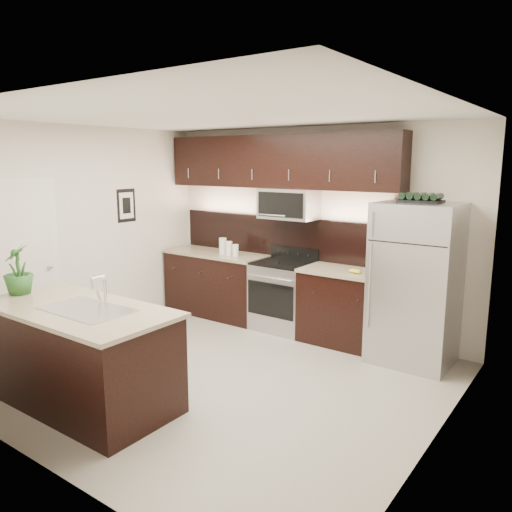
# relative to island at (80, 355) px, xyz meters

# --- Properties ---
(ground) EXTENTS (4.50, 4.50, 0.00)m
(ground) POSITION_rel_island_xyz_m (0.66, 1.20, -0.47)
(ground) COLOR gray
(ground) RESTS_ON ground
(room_walls) EXTENTS (4.52, 4.02, 2.71)m
(room_walls) POSITION_rel_island_xyz_m (0.55, 1.16, 1.22)
(room_walls) COLOR beige
(room_walls) RESTS_ON ground
(counter_run) EXTENTS (3.51, 0.65, 0.94)m
(counter_run) POSITION_rel_island_xyz_m (0.20, 2.89, -0.00)
(counter_run) COLOR black
(counter_run) RESTS_ON ground
(upper_fixtures) EXTENTS (3.49, 0.40, 1.66)m
(upper_fixtures) POSITION_rel_island_xyz_m (0.23, 3.04, 1.67)
(upper_fixtures) COLOR black
(upper_fixtures) RESTS_ON counter_run
(island) EXTENTS (1.96, 0.96, 0.94)m
(island) POSITION_rel_island_xyz_m (0.00, 0.00, 0.00)
(island) COLOR black
(island) RESTS_ON ground
(sink_faucet) EXTENTS (0.84, 0.50, 0.28)m
(sink_faucet) POSITION_rel_island_xyz_m (0.15, 0.01, 0.48)
(sink_faucet) COLOR silver
(sink_faucet) RESTS_ON island
(refrigerator) EXTENTS (0.87, 0.79, 1.81)m
(refrigerator) POSITION_rel_island_xyz_m (2.20, 2.83, 0.43)
(refrigerator) COLOR #B2B2B7
(refrigerator) RESTS_ON ground
(wine_rack) EXTENTS (0.45, 0.28, 0.10)m
(wine_rack) POSITION_rel_island_xyz_m (2.20, 2.83, 1.39)
(wine_rack) COLOR black
(wine_rack) RESTS_ON refrigerator
(plant) EXTENTS (0.37, 0.37, 0.50)m
(plant) POSITION_rel_island_xyz_m (-0.86, -0.06, 0.72)
(plant) COLOR #275923
(plant) RESTS_ON island
(canisters) EXTENTS (0.35, 0.13, 0.23)m
(canisters) POSITION_rel_island_xyz_m (-0.50, 2.83, 0.57)
(canisters) COLOR silver
(canisters) RESTS_ON counter_run
(french_press) EXTENTS (0.09, 0.09, 0.26)m
(french_press) POSITION_rel_island_xyz_m (1.83, 2.84, 0.56)
(french_press) COLOR silver
(french_press) RESTS_ON counter_run
(bananas) EXTENTS (0.18, 0.15, 0.05)m
(bananas) POSITION_rel_island_xyz_m (1.45, 2.81, 0.49)
(bananas) COLOR yellow
(bananas) RESTS_ON counter_run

